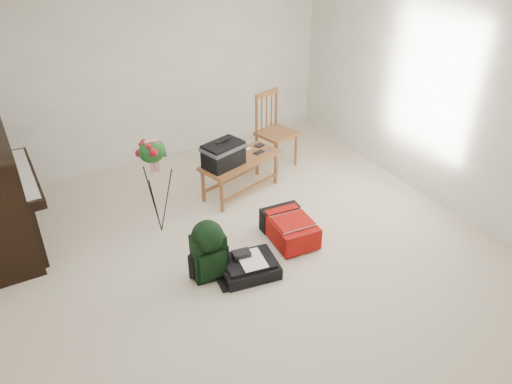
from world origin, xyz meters
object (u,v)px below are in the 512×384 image
bench (227,155)px  flower_stand (157,187)px  red_suitcase (288,226)px  dining_chair (275,131)px  black_duffel (249,266)px  green_backpack (208,248)px

bench → flower_stand: (-1.00, -0.32, -0.00)m
red_suitcase → dining_chair: bearing=68.0°
black_duffel → green_backpack: 0.47m
green_backpack → flower_stand: size_ratio=0.56×
red_suitcase → green_backpack: size_ratio=1.04×
dining_chair → red_suitcase: bearing=-132.2°
dining_chair → black_duffel: size_ratio=1.68×
dining_chair → black_duffel: bearing=-143.2°
dining_chair → flower_stand: 2.08m
bench → red_suitcase: (0.17, -1.12, -0.43)m
red_suitcase → black_duffel: 0.73m
bench → flower_stand: size_ratio=0.97×
red_suitcase → black_duffel: (-0.66, -0.32, -0.06)m
bench → flower_stand: flower_stand is taller
dining_chair → green_backpack: bearing=-151.9°
bench → dining_chair: (0.94, 0.42, -0.07)m
bench → red_suitcase: size_ratio=1.68×
dining_chair → black_duffel: (-1.43, -1.85, -0.42)m
dining_chair → flower_stand: flower_stand is taller
red_suitcase → black_duffel: red_suitcase is taller
bench → flower_stand: bearing=-178.8°
flower_stand → dining_chair: bearing=29.3°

